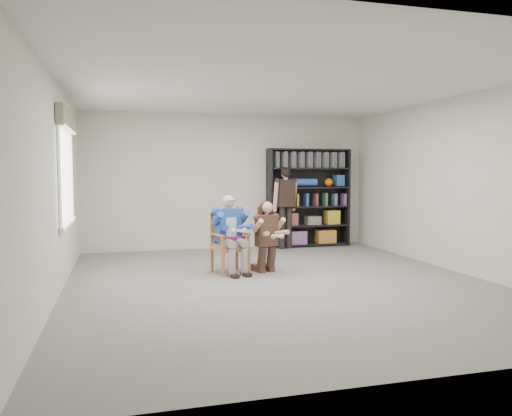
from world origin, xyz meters
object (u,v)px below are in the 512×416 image
object	(u,v)px
seated_man	(230,234)
standing_man	(285,208)
armchair	(230,243)
bookshelf	(308,198)
kneeling_woman	(267,237)

from	to	relation	value
seated_man	standing_man	bearing A→B (deg)	39.06
armchair	bookshelf	xyz separation A→B (m)	(2.25, 2.40, 0.57)
bookshelf	standing_man	world-z (taller)	bookshelf
seated_man	kneeling_woman	size ratio (longest dim) A/B	1.09
armchair	kneeling_woman	bearing A→B (deg)	-25.39
armchair	standing_man	bearing A→B (deg)	39.06
seated_man	kneeling_woman	distance (m)	0.59
armchair	bookshelf	size ratio (longest dim) A/B	0.46
armchair	bookshelf	bearing A→B (deg)	33.11
bookshelf	standing_man	size ratio (longest dim) A/B	1.24
armchair	kneeling_woman	distance (m)	0.60
seated_man	standing_man	world-z (taller)	standing_man
kneeling_woman	bookshelf	size ratio (longest dim) A/B	0.55
kneeling_woman	standing_man	xyz separation A→B (m)	(1.08, 2.30, 0.27)
seated_man	kneeling_woman	bearing A→B (deg)	-25.39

